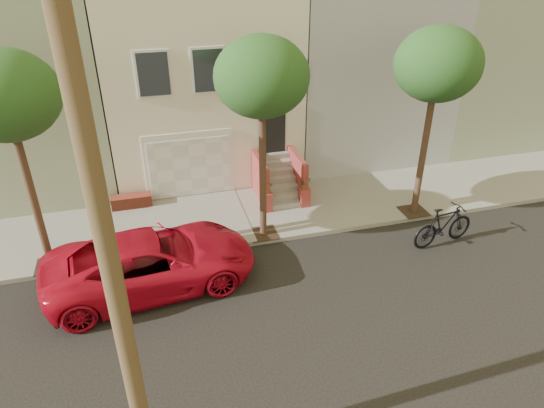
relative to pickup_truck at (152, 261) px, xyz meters
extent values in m
plane|color=black|center=(2.60, -2.38, -0.80)|extent=(90.00, 90.00, 0.00)
cube|color=gray|center=(2.60, 2.97, -0.73)|extent=(40.00, 3.70, 0.15)
cube|color=beige|center=(2.60, 8.82, 2.85)|extent=(7.00, 8.00, 7.00)
cube|color=gray|center=(-4.20, 8.82, 2.85)|extent=(6.50, 8.00, 7.00)
cube|color=#95979D|center=(9.40, 8.82, 2.85)|extent=(6.50, 8.00, 7.00)
cube|color=gray|center=(15.90, 8.82, 2.85)|extent=(6.50, 8.00, 7.00)
cube|color=silver|center=(1.70, 4.84, 0.60)|extent=(3.20, 0.12, 2.50)
cube|color=silver|center=(1.70, 4.78, 0.50)|extent=(2.90, 0.06, 2.20)
cube|color=gray|center=(1.70, 2.97, -0.64)|extent=(3.20, 3.70, 0.02)
cube|color=#983F29|center=(-0.50, 4.52, -0.43)|extent=(1.40, 0.45, 0.44)
cube|color=black|center=(4.80, 4.79, 1.75)|extent=(1.00, 0.06, 2.00)
cube|color=#3F4751|center=(0.80, 4.79, 3.95)|extent=(1.00, 0.06, 1.40)
cube|color=silver|center=(0.80, 4.81, 3.95)|extent=(1.15, 0.05, 1.55)
cube|color=#3F4751|center=(2.60, 4.79, 3.95)|extent=(1.00, 0.06, 1.40)
cube|color=silver|center=(2.60, 4.81, 3.95)|extent=(1.15, 0.05, 1.55)
cube|color=#3F4751|center=(4.40, 4.79, 3.95)|extent=(1.00, 0.06, 1.40)
cube|color=silver|center=(4.40, 4.81, 3.95)|extent=(1.15, 0.05, 1.55)
cube|color=gray|center=(4.80, 3.00, -0.55)|extent=(1.20, 0.28, 0.20)
cube|color=gray|center=(4.80, 3.28, -0.35)|extent=(1.20, 0.28, 0.20)
cube|color=gray|center=(4.80, 3.56, -0.15)|extent=(1.20, 0.28, 0.20)
cube|color=gray|center=(4.80, 3.84, 0.05)|extent=(1.20, 0.28, 0.20)
cube|color=gray|center=(4.80, 4.12, 0.25)|extent=(1.20, 0.28, 0.20)
cube|color=gray|center=(4.80, 4.40, 0.45)|extent=(1.20, 0.28, 0.20)
cube|color=gray|center=(4.80, 4.68, 0.65)|extent=(1.20, 0.28, 0.20)
cube|color=maroon|center=(4.10, 3.84, 0.15)|extent=(0.18, 1.96, 1.60)
cube|color=maroon|center=(5.50, 3.84, 0.15)|extent=(0.18, 1.96, 1.60)
cube|color=maroon|center=(4.10, 2.96, -0.30)|extent=(0.35, 0.35, 0.70)
imported|color=#1A4719|center=(4.10, 2.96, 0.27)|extent=(0.40, 0.35, 0.45)
cube|color=maroon|center=(5.50, 2.96, -0.30)|extent=(0.35, 0.35, 0.70)
imported|color=#1A4719|center=(5.50, 2.96, 0.27)|extent=(0.41, 0.35, 0.45)
cube|color=#2D2116|center=(-2.90, 1.52, -0.65)|extent=(0.90, 0.90, 0.02)
cylinder|color=#3A261A|center=(-2.90, 1.52, 1.45)|extent=(0.22, 0.22, 4.20)
ellipsoid|color=#1A4719|center=(-2.90, 1.52, 4.50)|extent=(2.70, 2.57, 2.29)
cube|color=#2D2116|center=(3.60, 1.52, -0.65)|extent=(0.90, 0.90, 0.02)
cylinder|color=#3A261A|center=(3.60, 1.52, 1.45)|extent=(0.22, 0.22, 4.20)
ellipsoid|color=#1A4719|center=(3.60, 1.52, 4.50)|extent=(2.70, 2.57, 2.29)
cube|color=#2D2116|center=(9.10, 1.52, -0.65)|extent=(0.90, 0.90, 0.02)
cylinder|color=#3A261A|center=(9.10, 1.52, 1.45)|extent=(0.22, 0.22, 4.20)
ellipsoid|color=#1A4719|center=(9.10, 1.52, 4.50)|extent=(2.70, 2.57, 2.29)
cylinder|color=#4E3924|center=(-0.40, -5.58, 4.20)|extent=(0.30, 0.30, 10.00)
imported|color=#BA0B22|center=(0.00, 0.00, 0.00)|extent=(6.04, 3.28, 1.61)
imported|color=black|center=(9.03, -0.33, -0.13)|extent=(2.32, 0.97, 1.35)
camera|label=1|loc=(0.33, -11.44, 8.01)|focal=32.03mm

